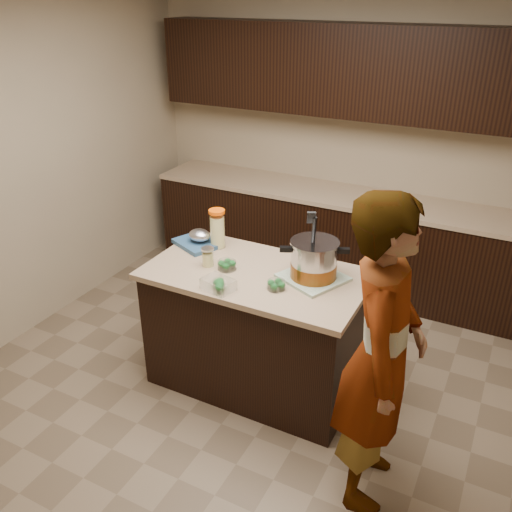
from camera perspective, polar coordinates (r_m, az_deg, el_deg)
The scene contains 13 objects.
ground_plane at distance 4.07m, azimuth 0.00°, elevation -12.94°, with size 4.00×4.00×0.00m, color brown.
room_shell at distance 3.26m, azimuth 0.00°, elevation 10.98°, with size 4.04×4.04×2.72m.
back_cabinets at distance 5.04m, azimuth 9.15°, elevation 7.09°, with size 3.60×0.63×2.33m.
island at distance 3.80m, azimuth 0.00°, elevation -7.67°, with size 1.46×0.81×0.90m.
dish_towel at distance 3.51m, azimuth 6.02°, elevation -2.26°, with size 0.36×0.36×0.02m, color #56805C.
stock_pot at distance 3.45m, azimuth 6.11°, elevation -0.60°, with size 0.42×0.41×0.44m.
lemonade_pitcher at distance 3.87m, azimuth -4.09°, elevation 2.74°, with size 0.15×0.15×0.28m.
mason_jar at distance 3.64m, azimuth -5.10°, elevation -0.13°, with size 0.10×0.10×0.14m.
broccoli_tub_left at distance 3.60m, azimuth -3.08°, elevation -1.00°, with size 0.13×0.13×0.06m.
broccoli_tub_right at distance 3.37m, azimuth 2.14°, elevation -3.11°, with size 0.14×0.14×0.05m.
broccoli_tub_rect at distance 3.37m, azimuth -3.99°, elevation -3.04°, with size 0.22×0.18×0.07m.
blue_tray at distance 3.94m, azimuth -6.09°, elevation 1.67°, with size 0.39×0.36×0.12m.
person at distance 2.88m, azimuth 12.98°, elevation -10.32°, with size 0.65×0.43×1.79m, color gray.
Camera 1 is at (1.44, -2.80, 2.59)m, focal length 38.00 mm.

